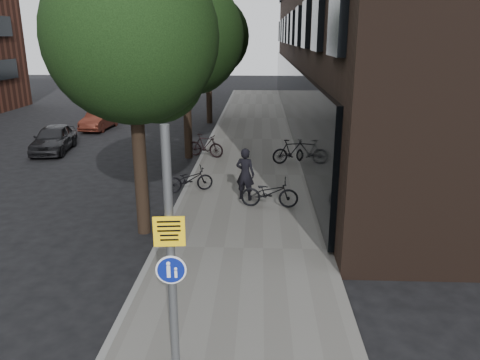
# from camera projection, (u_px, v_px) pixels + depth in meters

# --- Properties ---
(ground) EXTENTS (120.00, 120.00, 0.00)m
(ground) POSITION_uv_depth(u_px,v_px,m) (224.00, 330.00, 8.82)
(ground) COLOR black
(ground) RESTS_ON ground
(sidewalk) EXTENTS (4.50, 60.00, 0.12)m
(sidewalk) POSITION_uv_depth(u_px,v_px,m) (250.00, 176.00, 18.34)
(sidewalk) COLOR #605E59
(sidewalk) RESTS_ON ground
(curb_edge) EXTENTS (0.15, 60.00, 0.13)m
(curb_edge) POSITION_uv_depth(u_px,v_px,m) (193.00, 175.00, 18.43)
(curb_edge) COLOR slate
(curb_edge) RESTS_ON ground
(street_tree_near) EXTENTS (4.40, 4.40, 7.50)m
(street_tree_near) POSITION_uv_depth(u_px,v_px,m) (137.00, 44.00, 11.85)
(street_tree_near) COLOR black
(street_tree_near) RESTS_ON ground
(street_tree_mid) EXTENTS (5.00, 5.00, 7.80)m
(street_tree_mid) POSITION_uv_depth(u_px,v_px,m) (187.00, 41.00, 19.97)
(street_tree_mid) COLOR black
(street_tree_mid) RESTS_ON ground
(street_tree_far) EXTENTS (5.00, 5.00, 7.80)m
(street_tree_far) POSITION_uv_depth(u_px,v_px,m) (209.00, 40.00, 28.56)
(street_tree_far) COLOR black
(street_tree_far) RESTS_ON ground
(signpost) EXTENTS (0.46, 0.13, 4.02)m
(signpost) POSITION_uv_depth(u_px,v_px,m) (171.00, 256.00, 7.01)
(signpost) COLOR #595B5E
(signpost) RESTS_ON sidewalk
(pedestrian) EXTENTS (0.74, 0.60, 1.74)m
(pedestrian) POSITION_uv_depth(u_px,v_px,m) (245.00, 174.00, 15.28)
(pedestrian) COLOR black
(pedestrian) RESTS_ON sidewalk
(parked_bike_facade_near) EXTENTS (1.84, 0.75, 0.95)m
(parked_bike_facade_near) POSITION_uv_depth(u_px,v_px,m) (270.00, 193.00, 14.71)
(parked_bike_facade_near) COLOR black
(parked_bike_facade_near) RESTS_ON sidewalk
(parked_bike_facade_far) EXTENTS (1.79, 0.93, 1.03)m
(parked_bike_facade_far) POSITION_uv_depth(u_px,v_px,m) (292.00, 151.00, 19.80)
(parked_bike_facade_far) COLOR black
(parked_bike_facade_far) RESTS_ON sidewalk
(parked_bike_curb_near) EXTENTS (1.76, 1.12, 0.87)m
(parked_bike_curb_near) POSITION_uv_depth(u_px,v_px,m) (189.00, 179.00, 16.21)
(parked_bike_curb_near) COLOR black
(parked_bike_curb_near) RESTS_ON sidewalk
(parked_bike_curb_far) EXTENTS (1.79, 1.01, 1.03)m
(parked_bike_curb_far) POSITION_uv_depth(u_px,v_px,m) (205.00, 146.00, 20.85)
(parked_bike_curb_far) COLOR black
(parked_bike_curb_far) RESTS_ON sidewalk
(parked_car_near) EXTENTS (1.98, 3.92, 1.28)m
(parked_car_near) POSITION_uv_depth(u_px,v_px,m) (54.00, 138.00, 22.27)
(parked_car_near) COLOR black
(parked_car_near) RESTS_ON ground
(parked_car_mid) EXTENTS (1.47, 3.60, 1.16)m
(parked_car_mid) POSITION_uv_depth(u_px,v_px,m) (100.00, 120.00, 27.71)
(parked_car_mid) COLOR #5F261B
(parked_car_mid) RESTS_ON ground
(parked_car_far) EXTENTS (2.09, 4.54, 1.29)m
(parked_car_far) POSITION_uv_depth(u_px,v_px,m) (133.00, 104.00, 33.65)
(parked_car_far) COLOR #1C1F32
(parked_car_far) RESTS_ON ground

